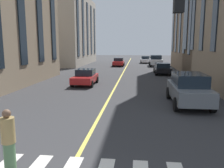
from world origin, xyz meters
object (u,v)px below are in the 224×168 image
object	(u,v)px
car_red_mid	(85,77)
car_white_parked_a	(145,60)
car_black_near	(162,68)
pedestrian_near	(9,141)
car_grey_trailing	(189,89)
car_red_parked_b	(119,62)
car_white_far	(156,60)

from	to	relation	value
car_red_mid	car_white_parked_a	xyz separation A→B (m)	(26.36, -6.15, 0.00)
car_black_near	pedestrian_near	bearing A→B (deg)	164.23
car_white_parked_a	pedestrian_near	distance (m)	41.12
car_grey_trailing	pedestrian_near	size ratio (longest dim) A/B	2.61
car_red_parked_b	car_white_far	bearing A→B (deg)	-84.63
car_red_mid	car_white_parked_a	size ratio (longest dim) A/B	1.00
car_red_mid	car_black_near	distance (m)	11.66
car_red_parked_b	car_white_parked_a	xyz separation A→B (m)	(7.24, -4.72, 0.00)
car_red_mid	car_black_near	size ratio (longest dim) A/B	0.89
car_white_parked_a	pedestrian_near	bearing A→B (deg)	172.99
car_red_parked_b	pedestrian_near	bearing A→B (deg)	179.50
car_grey_trailing	car_white_far	distance (m)	25.98
car_red_mid	car_white_parked_a	distance (m)	27.06
car_red_mid	car_black_near	xyz separation A→B (m)	(8.76, -7.69, 0.00)
car_red_parked_b	car_black_near	distance (m)	12.10
car_red_mid	car_red_parked_b	bearing A→B (deg)	-4.25
car_red_parked_b	car_grey_trailing	bearing A→B (deg)	-166.14
car_black_near	pedestrian_near	world-z (taller)	pedestrian_near
car_red_mid	car_grey_trailing	distance (m)	9.92
car_white_far	pedestrian_near	bearing A→B (deg)	169.13
car_grey_trailing	car_white_far	bearing A→B (deg)	0.00
car_white_parked_a	pedestrian_near	size ratio (longest dim) A/B	2.16
car_white_far	car_red_parked_b	bearing A→B (deg)	95.37
car_red_parked_b	car_white_parked_a	world-z (taller)	same
car_white_far	car_red_mid	bearing A→B (deg)	158.69
car_grey_trailing	car_white_parked_a	world-z (taller)	car_grey_trailing
car_grey_trailing	pedestrian_near	world-z (taller)	car_grey_trailing
car_red_parked_b	pedestrian_near	distance (m)	33.58
car_grey_trailing	pedestrian_near	distance (m)	10.49
car_red_mid	car_white_far	xyz separation A→B (m)	(19.71, -7.69, 0.27)
car_red_parked_b	pedestrian_near	xyz separation A→B (m)	(-33.58, 0.29, 0.20)
car_white_parked_a	car_white_far	bearing A→B (deg)	-166.94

